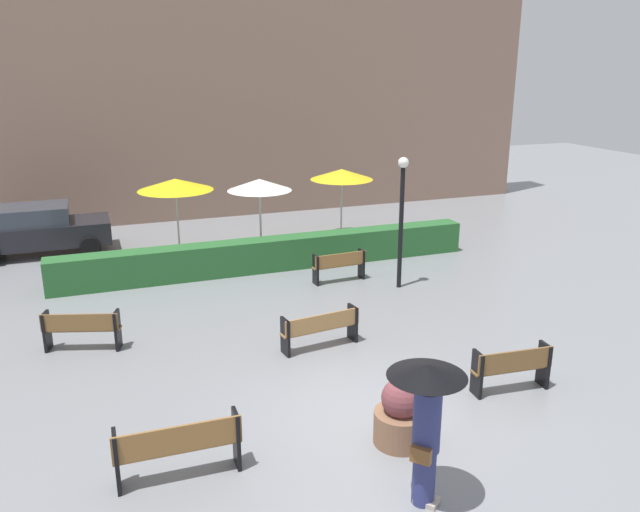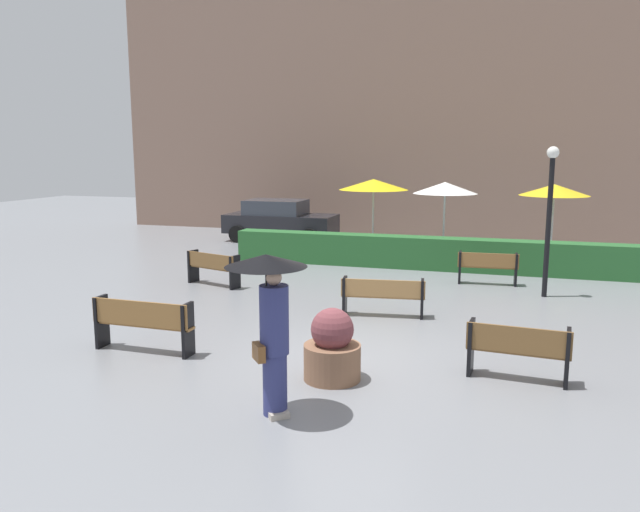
{
  "view_description": "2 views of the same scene",
  "coord_description": "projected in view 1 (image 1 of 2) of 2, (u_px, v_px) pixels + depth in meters",
  "views": [
    {
      "loc": [
        -4.21,
        -8.88,
        5.89
      ],
      "look_at": [
        1.07,
        5.32,
        1.25
      ],
      "focal_mm": 35.87,
      "sensor_mm": 36.0,
      "label": 1
    },
    {
      "loc": [
        2.55,
        -9.48,
        3.44
      ],
      "look_at": [
        -1.22,
        2.9,
        1.21
      ],
      "focal_mm": 34.52,
      "sensor_mm": 36.0,
      "label": 2
    }
  ],
  "objects": [
    {
      "name": "ground_plane",
      "position": [
        369.0,
        415.0,
        11.08
      ],
      "size": [
        60.0,
        60.0,
        0.0
      ],
      "primitive_type": "plane",
      "color": "gray"
    },
    {
      "name": "lamp_post",
      "position": [
        402.0,
        208.0,
        16.73
      ],
      "size": [
        0.28,
        0.28,
        3.53
      ],
      "color": "black",
      "rests_on": "ground"
    },
    {
      "name": "hedge_strip",
      "position": [
        271.0,
        254.0,
        18.7
      ],
      "size": [
        12.33,
        0.7,
        0.94
      ],
      "primitive_type": "cube",
      "color": "#28602D",
      "rests_on": "ground"
    },
    {
      "name": "patio_umbrella_yellow_far",
      "position": [
        342.0,
        174.0,
        21.53
      ],
      "size": [
        2.12,
        2.12,
        2.4
      ],
      "color": "silver",
      "rests_on": "ground"
    },
    {
      "name": "bench_near_right",
      "position": [
        512.0,
        367.0,
        11.74
      ],
      "size": [
        1.53,
        0.48,
        0.86
      ],
      "color": "brown",
      "rests_on": "ground"
    },
    {
      "name": "patio_umbrella_white",
      "position": [
        259.0,
        185.0,
        19.27
      ],
      "size": [
        1.95,
        1.95,
        2.48
      ],
      "color": "silver",
      "rests_on": "ground"
    },
    {
      "name": "patio_umbrella_yellow",
      "position": [
        175.0,
        185.0,
        19.18
      ],
      "size": [
        2.27,
        2.27,
        2.51
      ],
      "color": "silver",
      "rests_on": "ground"
    },
    {
      "name": "parked_car",
      "position": [
        38.0,
        229.0,
        20.08
      ],
      "size": [
        4.21,
        1.98,
        1.57
      ],
      "color": "black",
      "rests_on": "ground"
    },
    {
      "name": "planter_pot",
      "position": [
        401.0,
        416.0,
        10.17
      ],
      "size": [
        0.87,
        0.87,
        1.11
      ],
      "color": "brown",
      "rests_on": "ground"
    },
    {
      "name": "bench_back_row",
      "position": [
        339.0,
        264.0,
        17.65
      ],
      "size": [
        1.53,
        0.42,
        0.84
      ],
      "color": "olive",
      "rests_on": "ground"
    },
    {
      "name": "pedestrian_with_umbrella",
      "position": [
        426.0,
        412.0,
        8.45
      ],
      "size": [
        1.06,
        1.06,
        2.15
      ],
      "color": "navy",
      "rests_on": "ground"
    },
    {
      "name": "bench_mid_center",
      "position": [
        321.0,
        327.0,
        13.55
      ],
      "size": [
        1.76,
        0.58,
        0.8
      ],
      "color": "#9E7242",
      "rests_on": "ground"
    },
    {
      "name": "bench_far_left",
      "position": [
        81.0,
        328.0,
        13.44
      ],
      "size": [
        1.61,
        0.81,
        0.85
      ],
      "color": "brown",
      "rests_on": "ground"
    },
    {
      "name": "building_facade",
      "position": [
        193.0,
        69.0,
        23.79
      ],
      "size": [
        28.0,
        1.2,
        11.17
      ],
      "primitive_type": "cube",
      "color": "#846656",
      "rests_on": "ground"
    },
    {
      "name": "bench_near_left",
      "position": [
        178.0,
        446.0,
        9.24
      ],
      "size": [
        1.85,
        0.38,
        0.92
      ],
      "color": "olive",
      "rests_on": "ground"
    }
  ]
}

